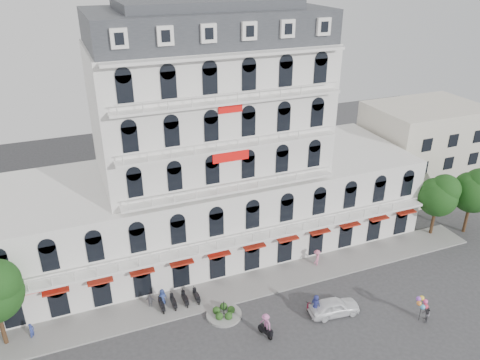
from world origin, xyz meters
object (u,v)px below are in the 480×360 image
at_px(parked_car, 334,307).
at_px(rider_east, 316,306).
at_px(balloon_vendor, 425,310).
at_px(rider_center, 266,325).

relative_size(parked_car, rider_east, 2.06).
xyz_separation_m(rider_east, balloon_vendor, (8.52, -4.14, 0.13)).
relative_size(rider_east, rider_center, 0.97).
relative_size(rider_center, balloon_vendor, 0.95).
height_order(rider_center, balloon_vendor, balloon_vendor).
xyz_separation_m(rider_center, balloon_vendor, (13.69, -3.53, 0.02)).
bearing_deg(rider_east, rider_center, 66.76).
xyz_separation_m(parked_car, balloon_vendor, (6.82, -3.75, 0.48)).
xyz_separation_m(rider_east, rider_center, (-5.17, -0.62, 0.11)).
bearing_deg(rider_center, parked_car, 73.29).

